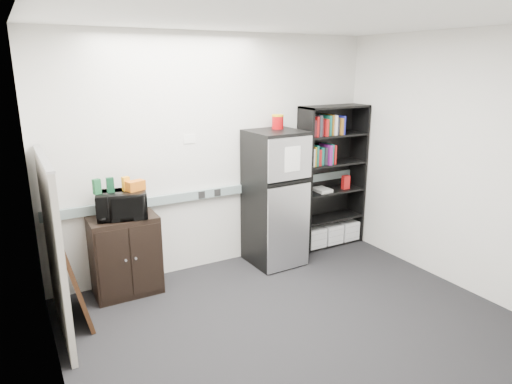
% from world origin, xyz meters
% --- Properties ---
extents(floor, '(4.00, 4.00, 0.00)m').
position_xyz_m(floor, '(0.00, 0.00, 0.00)').
color(floor, black).
rests_on(floor, ground).
extents(wall_back, '(4.00, 0.02, 2.70)m').
position_xyz_m(wall_back, '(0.00, 1.75, 1.35)').
color(wall_back, silver).
rests_on(wall_back, floor).
extents(wall_right, '(0.02, 3.50, 2.70)m').
position_xyz_m(wall_right, '(2.00, 0.00, 1.35)').
color(wall_right, silver).
rests_on(wall_right, floor).
extents(wall_left, '(0.02, 3.50, 2.70)m').
position_xyz_m(wall_left, '(-2.00, 0.00, 1.35)').
color(wall_left, silver).
rests_on(wall_left, floor).
extents(ceiling, '(4.00, 3.50, 0.02)m').
position_xyz_m(ceiling, '(0.00, 0.00, 2.70)').
color(ceiling, white).
rests_on(ceiling, wall_back).
extents(electrical_raceway, '(3.92, 0.05, 0.10)m').
position_xyz_m(electrical_raceway, '(0.00, 1.72, 0.90)').
color(electrical_raceway, gray).
rests_on(electrical_raceway, wall_back).
extents(wall_note, '(0.14, 0.00, 0.10)m').
position_xyz_m(wall_note, '(-0.35, 1.74, 1.55)').
color(wall_note, white).
rests_on(wall_note, wall_back).
extents(bookshelf, '(0.90, 0.34, 1.85)m').
position_xyz_m(bookshelf, '(1.53, 1.57, 0.91)').
color(bookshelf, black).
rests_on(bookshelf, floor).
extents(cubicle_partition, '(0.06, 1.30, 1.62)m').
position_xyz_m(cubicle_partition, '(-1.90, 1.08, 0.81)').
color(cubicle_partition, gray).
rests_on(cubicle_partition, floor).
extents(cabinet, '(0.68, 0.45, 0.85)m').
position_xyz_m(cabinet, '(-1.20, 1.50, 0.42)').
color(cabinet, black).
rests_on(cabinet, floor).
extents(microwave, '(0.55, 0.43, 0.27)m').
position_xyz_m(microwave, '(-1.20, 1.48, 0.98)').
color(microwave, black).
rests_on(microwave, cabinet).
extents(snack_box_a, '(0.08, 0.07, 0.15)m').
position_xyz_m(snack_box_a, '(-1.42, 1.52, 1.19)').
color(snack_box_a, '#17512B').
rests_on(snack_box_a, microwave).
extents(snack_box_b, '(0.07, 0.05, 0.15)m').
position_xyz_m(snack_box_b, '(-1.29, 1.52, 1.19)').
color(snack_box_b, '#0C341D').
rests_on(snack_box_b, microwave).
extents(snack_box_c, '(0.08, 0.07, 0.14)m').
position_xyz_m(snack_box_c, '(-1.14, 1.52, 1.19)').
color(snack_box_c, orange).
rests_on(snack_box_c, microwave).
extents(snack_bag, '(0.20, 0.15, 0.10)m').
position_xyz_m(snack_bag, '(-1.05, 1.47, 1.17)').
color(snack_bag, '#BD5B12').
rests_on(snack_bag, microwave).
extents(refrigerator, '(0.63, 0.65, 1.62)m').
position_xyz_m(refrigerator, '(0.58, 1.42, 0.81)').
color(refrigerator, black).
rests_on(refrigerator, floor).
extents(coffee_can, '(0.14, 0.14, 0.19)m').
position_xyz_m(coffee_can, '(0.68, 1.55, 1.71)').
color(coffee_can, '#9B070A').
rests_on(coffee_can, refrigerator).
extents(framed_poster, '(0.22, 0.70, 0.88)m').
position_xyz_m(framed_poster, '(-1.77, 1.20, 0.45)').
color(framed_poster, black).
rests_on(framed_poster, floor).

